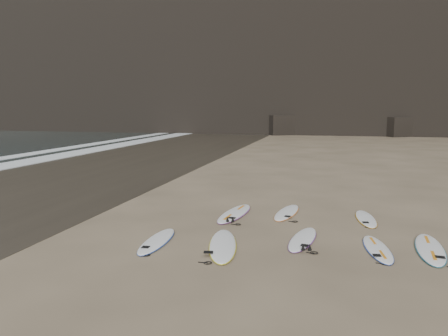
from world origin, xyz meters
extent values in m
plane|color=#897559|center=(0.00, 0.00, 0.00)|extent=(240.00, 240.00, 0.00)
cube|color=#383026|center=(-13.00, 10.00, 0.00)|extent=(12.00, 200.00, 0.01)
cube|color=black|center=(8.00, 45.00, 1.16)|extent=(4.23, 4.46, 2.33)
cube|color=black|center=(-6.00, 45.00, 1.25)|extent=(4.49, 4.76, 2.49)
ellipsoid|color=white|center=(-3.99, -0.93, 0.04)|extent=(0.67, 2.38, 0.08)
ellipsoid|color=white|center=(-2.22, -0.88, 0.05)|extent=(1.25, 2.84, 0.10)
ellipsoid|color=white|center=(-0.28, 0.14, 0.04)|extent=(0.88, 2.40, 0.08)
ellipsoid|color=white|center=(1.58, -0.24, 0.04)|extent=(0.80, 2.29, 0.08)
ellipsoid|color=white|center=(2.84, 0.06, 0.05)|extent=(0.86, 2.69, 0.10)
ellipsoid|color=white|center=(-2.64, 2.44, 0.05)|extent=(0.95, 2.82, 0.10)
ellipsoid|color=white|center=(-0.98, 3.00, 0.04)|extent=(0.91, 2.47, 0.09)
ellipsoid|color=white|center=(1.53, 2.78, 0.04)|extent=(0.72, 2.26, 0.08)
camera|label=1|loc=(0.34, -11.28, 3.52)|focal=35.00mm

